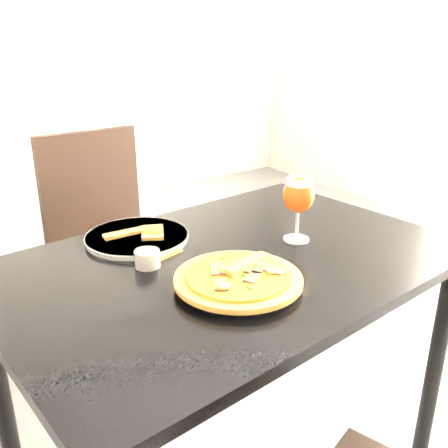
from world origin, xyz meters
TOP-DOWN VIEW (x-y plane):
  - dining_table at (-0.03, 0.07)m, footprint 1.27×0.91m
  - chair_far at (-0.06, 0.89)m, footprint 0.45×0.45m
  - plate_main at (-0.10, -0.06)m, footprint 0.29×0.29m
  - pizza at (-0.11, -0.07)m, footprint 0.30×0.30m
  - plate_second at (-0.18, 0.32)m, footprint 0.34×0.34m
  - crust_scraps at (-0.17, 0.31)m, footprint 0.18×0.12m
  - loose_crust at (-0.18, 0.17)m, footprint 0.12×0.06m
  - sauce_cup at (-0.24, 0.15)m, footprint 0.06×0.06m
  - beer_glass at (0.19, 0.06)m, footprint 0.09×0.09m

SIDE VIEW (x-z plane):
  - chair_far at x=-0.06m, z-range 0.05..0.99m
  - dining_table at x=-0.03m, z-range 0.28..1.03m
  - loose_crust at x=-0.18m, z-range 0.75..0.76m
  - plate_main at x=-0.10m, z-range 0.75..0.76m
  - plate_second at x=-0.18m, z-range 0.75..0.77m
  - crust_scraps at x=-0.17m, z-range 0.76..0.78m
  - sauce_cup at x=-0.24m, z-range 0.75..0.80m
  - pizza at x=-0.11m, z-range 0.76..0.79m
  - beer_glass at x=0.19m, z-range 0.79..0.98m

